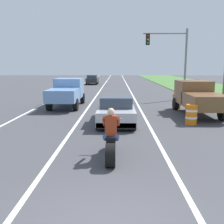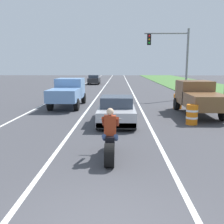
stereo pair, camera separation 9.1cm
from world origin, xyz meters
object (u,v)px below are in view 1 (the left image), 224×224
object	(u,v)px
construction_barrel_mid	(177,101)
distant_car_far_ahead	(92,79)
pickup_truck_right_shoulder_brown	(197,96)
sports_car_silver	(116,110)
construction_barrel_nearest	(191,114)
traffic_light_mast_near	(173,54)
pickup_truck_left_lane_light_blue	(67,91)
motorcycle_with_rider	(111,141)

from	to	relation	value
construction_barrel_mid	distant_car_far_ahead	size ratio (longest dim) A/B	0.25
distant_car_far_ahead	pickup_truck_right_shoulder_brown	bearing A→B (deg)	-71.55
sports_car_silver	construction_barrel_nearest	xyz separation A→B (m)	(3.75, -0.34, -0.13)
construction_barrel_mid	distant_car_far_ahead	bearing A→B (deg)	108.53
traffic_light_mast_near	pickup_truck_left_lane_light_blue	bearing A→B (deg)	-152.25
sports_car_silver	pickup_truck_right_shoulder_brown	size ratio (longest dim) A/B	0.90
construction_barrel_mid	sports_car_silver	bearing A→B (deg)	-132.59
traffic_light_mast_near	construction_barrel_mid	world-z (taller)	traffic_light_mast_near
motorcycle_with_rider	distant_car_far_ahead	distance (m)	34.07
pickup_truck_left_lane_light_blue	construction_barrel_nearest	world-z (taller)	pickup_truck_left_lane_light_blue
sports_car_silver	pickup_truck_left_lane_light_blue	world-z (taller)	pickup_truck_left_lane_light_blue
pickup_truck_right_shoulder_brown	construction_barrel_mid	size ratio (longest dim) A/B	4.80
motorcycle_with_rider	pickup_truck_left_lane_light_blue	bearing A→B (deg)	107.90
motorcycle_with_rider	pickup_truck_left_lane_light_blue	size ratio (longest dim) A/B	0.46
construction_barrel_nearest	distant_car_far_ahead	distance (m)	29.89
sports_car_silver	traffic_light_mast_near	size ratio (longest dim) A/B	0.72
construction_barrel_nearest	distant_car_far_ahead	bearing A→B (deg)	104.91
motorcycle_with_rider	sports_car_silver	world-z (taller)	motorcycle_with_rider
pickup_truck_right_shoulder_brown	construction_barrel_mid	distance (m)	2.39
pickup_truck_right_shoulder_brown	construction_barrel_nearest	size ratio (longest dim) A/B	4.80
pickup_truck_right_shoulder_brown	construction_barrel_mid	bearing A→B (deg)	107.52
pickup_truck_right_shoulder_brown	sports_car_silver	bearing A→B (deg)	-154.77
pickup_truck_left_lane_light_blue	traffic_light_mast_near	distance (m)	9.85
construction_barrel_mid	distant_car_far_ahead	distance (m)	25.38
sports_car_silver	traffic_light_mast_near	xyz separation A→B (m)	(4.82, 9.55, 3.31)
traffic_light_mast_near	construction_barrel_mid	xyz separation A→B (m)	(-0.70, -5.07, -3.44)
pickup_truck_left_lane_light_blue	distant_car_far_ahead	size ratio (longest dim) A/B	1.20
pickup_truck_right_shoulder_brown	traffic_light_mast_near	bearing A→B (deg)	89.96
pickup_truck_left_lane_light_blue	construction_barrel_nearest	distance (m)	9.14
motorcycle_with_rider	construction_barrel_nearest	distance (m)	6.31
pickup_truck_left_lane_light_blue	construction_barrel_mid	distance (m)	7.70
motorcycle_with_rider	traffic_light_mast_near	xyz separation A→B (m)	(4.96, 14.86, 3.35)
sports_car_silver	distant_car_far_ahead	xyz separation A→B (m)	(-3.95, 28.54, 0.14)
sports_car_silver	construction_barrel_mid	world-z (taller)	sports_car_silver
sports_car_silver	traffic_light_mast_near	bearing A→B (deg)	63.20
traffic_light_mast_near	construction_barrel_nearest	world-z (taller)	traffic_light_mast_near
construction_barrel_nearest	construction_barrel_mid	bearing A→B (deg)	85.59
sports_car_silver	pickup_truck_left_lane_light_blue	bearing A→B (deg)	124.37
sports_car_silver	distant_car_far_ahead	world-z (taller)	distant_car_far_ahead
pickup_truck_right_shoulder_brown	construction_barrel_nearest	world-z (taller)	pickup_truck_right_shoulder_brown
construction_barrel_mid	traffic_light_mast_near	bearing A→B (deg)	82.10
sports_car_silver	pickup_truck_right_shoulder_brown	world-z (taller)	pickup_truck_right_shoulder_brown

